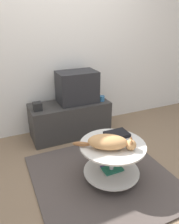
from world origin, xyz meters
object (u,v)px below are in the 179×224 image
Objects in this scene: dvd_box at (117,134)px; cat at (109,142)px; tv at (77,87)px; speaker at (37,106)px.

cat reaches higher than dvd_box.
cat is (-0.19, -0.18, 0.05)m from dvd_box.
dvd_box is at bearing -87.05° from tv.
speaker is 0.20× the size of cat.
cat is at bearing -68.06° from speaker.
tv reaches higher than dvd_box.
speaker reaches higher than dvd_box.
speaker is at bearing 141.98° from cat.
tv is 2.22× the size of dvd_box.
tv is at bearing 92.95° from dvd_box.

